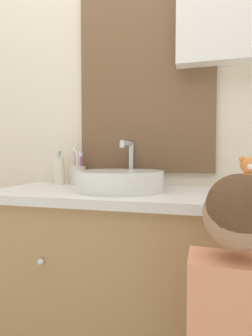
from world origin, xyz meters
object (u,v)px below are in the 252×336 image
object	(u,v)px
toothbrush_holder	(78,174)
soap_dispenser	(59,171)
teddy_bear	(248,177)
sink_basin	(120,180)

from	to	relation	value
toothbrush_holder	soap_dispenser	bearing A→B (deg)	-165.25
teddy_bear	soap_dispenser	bearing A→B (deg)	169.64
toothbrush_holder	soap_dispenser	distance (m)	0.10
sink_basin	toothbrush_holder	world-z (taller)	sink_basin
sink_basin	teddy_bear	xyz separation A→B (m)	(0.51, -0.02, 0.02)
sink_basin	soap_dispenser	bearing A→B (deg)	159.30
toothbrush_holder	teddy_bear	bearing A→B (deg)	-13.28
toothbrush_holder	sink_basin	bearing A→B (deg)	-30.78
soap_dispenser	toothbrush_holder	bearing A→B (deg)	14.75
toothbrush_holder	soap_dispenser	xyz separation A→B (m)	(-0.09, -0.02, 0.02)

